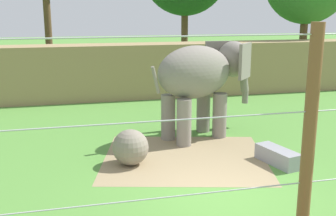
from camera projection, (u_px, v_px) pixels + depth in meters
ground_plane at (221, 196)px, 9.64m from camera, size 120.00×120.00×0.00m
dirt_patch at (184, 158)px, 12.10m from camera, size 5.50×5.13×0.01m
embankment_wall at (137, 71)px, 20.31m from camera, size 36.00×1.80×2.58m
elephant at (202, 75)px, 13.71m from camera, size 3.97×2.66×3.14m
enrichment_ball at (131, 147)px, 11.47m from camera, size 1.00×1.00×1.00m
cable_fence at (310, 166)px, 5.94m from camera, size 10.02×0.19×4.04m
feed_trough at (278, 156)px, 11.59m from camera, size 0.81×1.48×0.44m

